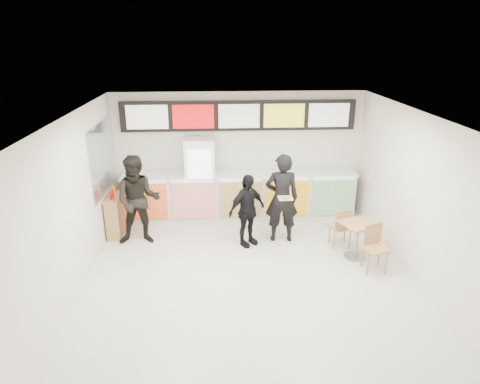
{
  "coord_description": "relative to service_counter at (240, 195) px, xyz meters",
  "views": [
    {
      "loc": [
        -0.58,
        -6.57,
        4.24
      ],
      "look_at": [
        -0.11,
        1.2,
        1.36
      ],
      "focal_mm": 32.0,
      "sensor_mm": 36.0,
      "label": 1
    }
  ],
  "objects": [
    {
      "name": "customer_left",
      "position": [
        -2.21,
        -1.22,
        0.4
      ],
      "size": [
        0.97,
        0.76,
        1.94
      ],
      "primitive_type": "imported",
      "rotation": [
        0.0,
        0.0,
        0.03
      ],
      "color": "black",
      "rests_on": "floor"
    },
    {
      "name": "floor",
      "position": [
        -0.0,
        -3.09,
        -0.57
      ],
      "size": [
        7.0,
        7.0,
        0.0
      ],
      "primitive_type": "plane",
      "color": "beige",
      "rests_on": "ground"
    },
    {
      "name": "cafe_table",
      "position": [
        2.21,
        -2.15,
        -0.05
      ],
      "size": [
        0.91,
        1.58,
        0.89
      ],
      "rotation": [
        0.0,
        0.0,
        0.34
      ],
      "color": "#A6824B",
      "rests_on": "floor"
    },
    {
      "name": "wall_left",
      "position": [
        -3.0,
        -3.09,
        0.93
      ],
      "size": [
        0.0,
        7.0,
        7.0
      ],
      "primitive_type": "plane",
      "rotation": [
        1.57,
        0.0,
        1.57
      ],
      "color": "silver",
      "rests_on": "floor"
    },
    {
      "name": "menu_board",
      "position": [
        0.0,
        0.32,
        1.88
      ],
      "size": [
        5.5,
        0.14,
        0.7
      ],
      "color": "black",
      "rests_on": "wall_back"
    },
    {
      "name": "wall_back",
      "position": [
        -0.0,
        0.41,
        0.93
      ],
      "size": [
        6.0,
        0.0,
        6.0
      ],
      "primitive_type": "plane",
      "rotation": [
        1.57,
        0.0,
        0.0
      ],
      "color": "silver",
      "rests_on": "floor"
    },
    {
      "name": "customer_main",
      "position": [
        0.82,
        -1.28,
        0.4
      ],
      "size": [
        0.73,
        0.5,
        1.95
      ],
      "primitive_type": "imported",
      "rotation": [
        0.0,
        0.0,
        3.1
      ],
      "color": "black",
      "rests_on": "floor"
    },
    {
      "name": "drinks_fridge",
      "position": [
        -0.93,
        0.02,
        0.43
      ],
      "size": [
        0.7,
        0.67,
        2.0
      ],
      "color": "white",
      "rests_on": "floor"
    },
    {
      "name": "mirror_panel",
      "position": [
        -2.99,
        -0.64,
        1.18
      ],
      "size": [
        0.01,
        2.0,
        1.5
      ],
      "primitive_type": "cube",
      "color": "#B2B7BF",
      "rests_on": "wall_left"
    },
    {
      "name": "wall_right",
      "position": [
        3.0,
        -3.09,
        0.93
      ],
      "size": [
        0.0,
        7.0,
        7.0
      ],
      "primitive_type": "plane",
      "rotation": [
        1.57,
        0.0,
        -1.57
      ],
      "color": "silver",
      "rests_on": "floor"
    },
    {
      "name": "service_counter",
      "position": [
        0.0,
        0.0,
        0.0
      ],
      "size": [
        5.56,
        0.77,
        1.14
      ],
      "color": "silver",
      "rests_on": "floor"
    },
    {
      "name": "ceiling",
      "position": [
        -0.0,
        -3.09,
        2.43
      ],
      "size": [
        7.0,
        7.0,
        0.0
      ],
      "primitive_type": "plane",
      "rotation": [
        3.14,
        0.0,
        0.0
      ],
      "color": "white",
      "rests_on": "wall_back"
    },
    {
      "name": "pizza_slice",
      "position": [
        0.82,
        -1.73,
        0.58
      ],
      "size": [
        0.36,
        0.36,
        0.02
      ],
      "color": "beige",
      "rests_on": "customer_main"
    },
    {
      "name": "condiment_ledge",
      "position": [
        -2.82,
        -0.77,
        -0.11
      ],
      "size": [
        0.33,
        0.81,
        1.07
      ],
      "color": "#A6824B",
      "rests_on": "floor"
    },
    {
      "name": "customer_mid",
      "position": [
        0.07,
        -1.46,
        0.21
      ],
      "size": [
        0.97,
        0.84,
        1.57
      ],
      "primitive_type": "imported",
      "rotation": [
        0.0,
        0.0,
        0.61
      ],
      "color": "black",
      "rests_on": "floor"
    }
  ]
}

